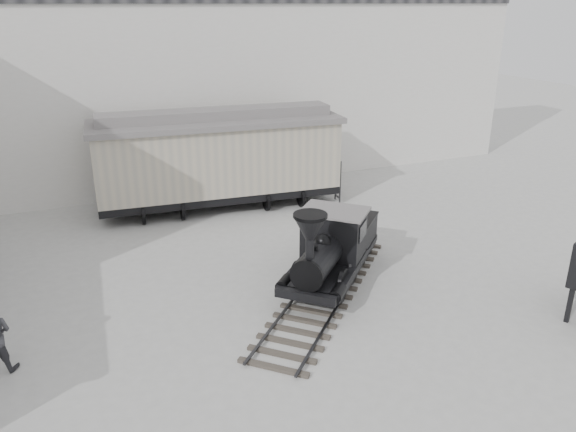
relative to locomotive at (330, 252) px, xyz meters
name	(u,v)px	position (x,y,z in m)	size (l,w,h in m)	color
ground	(334,354)	(-1.53, -3.27, -1.07)	(90.00, 90.00, 0.00)	#9E9E9B
north_wall	(180,63)	(-1.53, 11.71, 4.48)	(34.00, 2.51, 11.00)	silver
locomotive	(330,252)	(0.00, 0.00, 0.00)	(7.00, 7.16, 2.90)	#3E362E
boxcar	(218,157)	(-1.05, 8.08, 1.08)	(10.24, 3.98, 4.10)	black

